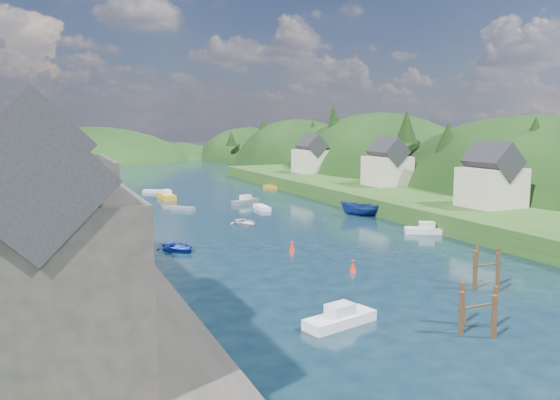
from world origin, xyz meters
name	(u,v)px	position (x,y,z in m)	size (l,w,h in m)	color
ground	(224,207)	(0.00, 50.00, 0.00)	(600.00, 600.00, 0.00)	black
hillside_right	(376,212)	(45.00, 75.00, -7.41)	(36.00, 245.56, 48.00)	black
far_hills	(124,189)	(1.22, 174.01, -10.80)	(103.00, 68.00, 44.00)	black
hill_trees	(206,134)	(1.44, 64.47, 11.10)	(91.40, 147.32, 12.42)	black
quay_left	(69,260)	(-24.00, 20.00, 1.00)	(12.00, 110.00, 2.00)	#2D2B28
quayside_buildings	(40,218)	(-26.00, 6.39, 7.09)	(8.00, 35.84, 12.90)	#2D2B28
boat_sheds	(41,190)	(-26.00, 39.00, 5.27)	(7.00, 21.00, 7.50)	#2D2D30
terrace_right	(395,199)	(25.00, 40.00, 1.20)	(16.00, 120.00, 2.40)	#234719
right_bank_cottages	(381,165)	(28.00, 48.33, 5.84)	(9.00, 59.24, 8.41)	beige
piling_cluster_near	(478,314)	(-1.01, -5.57, 1.11)	(3.24, 3.02, 3.35)	#382314
piling_cluster_far	(487,272)	(6.26, 1.19, 1.31)	(2.86, 2.70, 3.76)	#382314
channel_buoy_near	(353,266)	(-0.97, 9.61, 0.48)	(0.70, 0.70, 1.10)	red
channel_buoy_far	(292,247)	(-2.73, 18.70, 0.48)	(0.70, 0.70, 1.10)	red
moored_boats	(295,236)	(-0.48, 22.72, 0.64)	(36.00, 93.03, 2.28)	white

